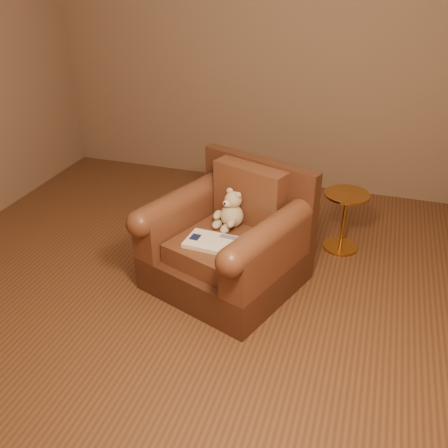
% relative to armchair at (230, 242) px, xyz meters
% --- Properties ---
extents(floor, '(4.00, 4.00, 0.00)m').
position_rel_armchair_xyz_m(floor, '(-0.29, -0.22, -0.32)').
color(floor, brown).
rests_on(floor, ground).
extents(room, '(4.02, 4.02, 2.71)m').
position_rel_armchair_xyz_m(room, '(-0.29, -0.22, 1.40)').
color(room, brown).
rests_on(room, ground).
extents(armchair, '(1.15, 1.13, 0.82)m').
position_rel_armchair_xyz_m(armchair, '(0.00, 0.00, 0.00)').
color(armchair, '#412215').
rests_on(armchair, floor).
extents(teddy_bear, '(0.21, 0.23, 0.28)m').
position_rel_armchair_xyz_m(teddy_bear, '(-0.02, 0.09, 0.18)').
color(teddy_bear, tan).
rests_on(teddy_bear, armchair).
extents(guidebook, '(0.39, 0.25, 0.03)m').
position_rel_armchair_xyz_m(guidebook, '(-0.05, -0.18, 0.09)').
color(guidebook, beige).
rests_on(guidebook, armchair).
extents(side_table, '(0.34, 0.34, 0.48)m').
position_rel_armchair_xyz_m(side_table, '(0.71, 0.69, -0.06)').
color(side_table, '#BA7F33').
rests_on(side_table, floor).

